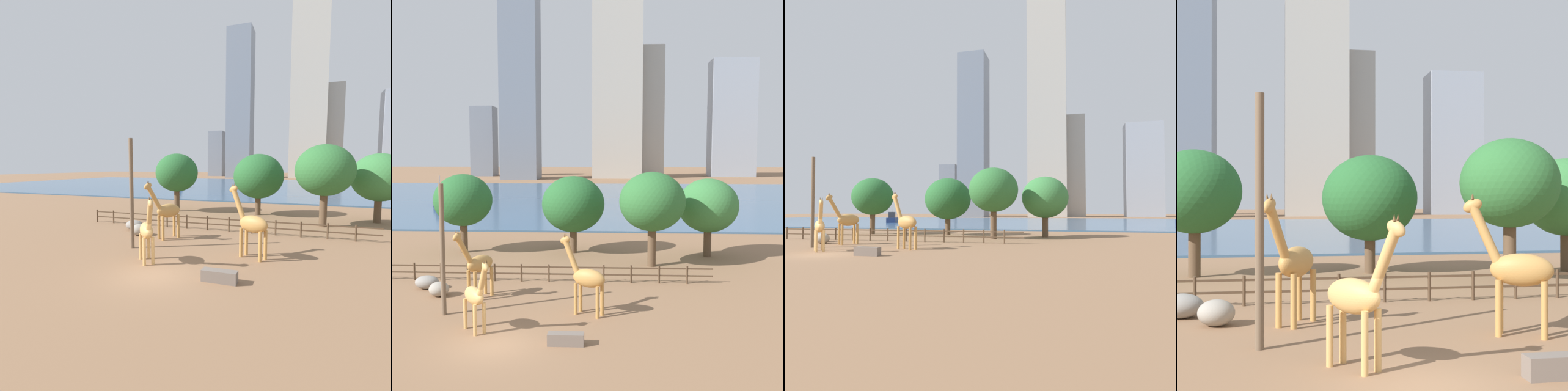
{
  "view_description": "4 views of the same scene",
  "coord_description": "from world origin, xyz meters",
  "views": [
    {
      "loc": [
        7.53,
        -14.05,
        5.8
      ],
      "look_at": [
        -3.65,
        16.41,
        2.69
      ],
      "focal_mm": 28.0,
      "sensor_mm": 36.0,
      "label": 1
    },
    {
      "loc": [
        5.9,
        -23.11,
        9.57
      ],
      "look_at": [
        3.13,
        28.35,
        4.92
      ],
      "focal_mm": 45.0,
      "sensor_mm": 36.0,
      "label": 2
    },
    {
      "loc": [
        17.42,
        -23.84,
        3.19
      ],
      "look_at": [
        3.59,
        33.94,
        5.46
      ],
      "focal_mm": 35.0,
      "sensor_mm": 36.0,
      "label": 3
    },
    {
      "loc": [
        -3.46,
        -13.9,
        4.5
      ],
      "look_at": [
        3.4,
        30.06,
        4.83
      ],
      "focal_mm": 55.0,
      "sensor_mm": 36.0,
      "label": 4
    }
  ],
  "objects": [
    {
      "name": "ground_plane",
      "position": [
        0.0,
        80.0,
        0.0
      ],
      "size": [
        400.0,
        400.0,
        0.0
      ],
      "primitive_type": "plane",
      "color": "#8C6647"
    },
    {
      "name": "tree_center_broad",
      "position": [
        14.43,
        21.51,
        4.66
      ],
      "size": [
        5.44,
        5.44,
        7.14
      ],
      "color": "brown",
      "rests_on": "ground"
    },
    {
      "name": "giraffe_young",
      "position": [
        -2.94,
        7.76,
        2.26
      ],
      "size": [
        2.21,
        3.2,
        4.74
      ],
      "rotation": [
        0.0,
        0.0,
        4.18
      ],
      "color": "#C18C47",
      "rests_on": "ground"
    },
    {
      "name": "skyline_block_central",
      "position": [
        6.86,
        154.94,
        51.56
      ],
      "size": [
        17.54,
        10.96,
        103.13
      ],
      "primitive_type": "cube",
      "color": "#ADA89E",
      "rests_on": "ground"
    },
    {
      "name": "boat_sailboat",
      "position": [
        -24.41,
        60.19,
        1.07
      ],
      "size": [
        3.88,
        6.15,
        5.21
      ],
      "rotation": [
        0.0,
        0.0,
        1.91
      ],
      "color": "navy",
      "rests_on": "harbor_water"
    },
    {
      "name": "tree_left_small",
      "position": [
        2.06,
        22.56,
        4.61
      ],
      "size": [
        5.89,
        5.89,
        7.28
      ],
      "color": "brown",
      "rests_on": "ground"
    },
    {
      "name": "tree_left_large",
      "position": [
        9.06,
        17.4,
        5.4
      ],
      "size": [
        5.47,
        5.47,
        7.9
      ],
      "color": "brown",
      "rests_on": "ground"
    },
    {
      "name": "skyline_block_right",
      "position": [
        18.44,
        164.53,
        23.89
      ],
      "size": [
        11.05,
        15.9,
        47.77
      ],
      "primitive_type": "cube",
      "color": "#ADA89E",
      "rests_on": "ground"
    },
    {
      "name": "skyline_tower_needle",
      "position": [
        50.65,
        168.41,
        22.03
      ],
      "size": [
        16.45,
        11.55,
        44.05
      ],
      "primitive_type": "cube",
      "color": "#939EAD",
      "rests_on": "ground"
    },
    {
      "name": "boulder_near_fence",
      "position": [
        -7.13,
        9.73,
        0.47
      ],
      "size": [
        1.66,
        1.24,
        0.93
      ],
      "primitive_type": "ellipsoid",
      "color": "gray",
      "rests_on": "ground"
    },
    {
      "name": "giraffe_tall",
      "position": [
        4.3,
        4.93,
        2.21
      ],
      "size": [
        2.99,
        1.84,
        4.72
      ],
      "rotation": [
        0.0,
        0.0,
        2.69
      ],
      "color": "#C18C47",
      "rests_on": "ground"
    },
    {
      "name": "harbor_water",
      "position": [
        0.0,
        77.0,
        0.1
      ],
      "size": [
        180.0,
        86.0,
        0.2
      ],
      "primitive_type": "cube",
      "color": "#3D6084",
      "rests_on": "ground"
    },
    {
      "name": "skyline_tower_glass",
      "position": [
        -26.5,
        146.59,
        37.67
      ],
      "size": [
        12.47,
        12.63,
        75.33
      ],
      "primitive_type": "cube",
      "color": "slate",
      "rests_on": "ground"
    },
    {
      "name": "enclosure_fence",
      "position": [
        -0.4,
        12.0,
        0.76
      ],
      "size": [
        26.12,
        0.14,
        1.3
      ],
      "color": "#4C3826",
      "rests_on": "ground"
    },
    {
      "name": "tree_right_tall",
      "position": [
        -8.34,
        22.15,
        4.96
      ],
      "size": [
        5.47,
        5.47,
        7.46
      ],
      "color": "brown",
      "rests_on": "ground"
    },
    {
      "name": "giraffe_companion",
      "position": [
        -1.4,
        1.8,
        1.96
      ],
      "size": [
        2.14,
        2.44,
        4.15
      ],
      "rotation": [
        0.0,
        0.0,
        5.4
      ],
      "color": "tan",
      "rests_on": "ground"
    },
    {
      "name": "skyline_block_left",
      "position": [
        -45.29,
        168.29,
        13.51
      ],
      "size": [
        8.78,
        9.28,
        27.01
      ],
      "primitive_type": "cube",
      "color": "slate",
      "rests_on": "ground"
    },
    {
      "name": "utility_pole",
      "position": [
        -4.05,
        4.42,
        3.87
      ],
      "size": [
        0.28,
        0.28,
        7.74
      ],
      "primitive_type": "cylinder",
      "color": "brown",
      "rests_on": "ground"
    },
    {
      "name": "boulder_by_pole",
      "position": [
        -5.67,
        8.06,
        0.47
      ],
      "size": [
        1.32,
        1.26,
        0.95
      ],
      "primitive_type": "ellipsoid",
      "color": "gray",
      "rests_on": "ground"
    },
    {
      "name": "feeding_trough",
      "position": [
        3.54,
        0.31,
        0.3
      ],
      "size": [
        1.8,
        0.6,
        0.6
      ],
      "primitive_type": "cube",
      "color": "#72665B",
      "rests_on": "ground"
    }
  ]
}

